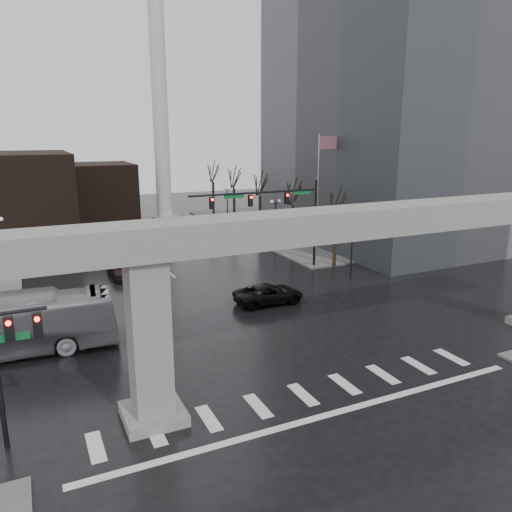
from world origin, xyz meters
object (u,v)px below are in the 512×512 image
object	(u,v)px
pickup_truck	(269,294)
city_bus	(3,327)
signal_mast_arm	(278,207)
far_car	(120,269)

from	to	relation	value
pickup_truck	city_bus	xyz separation A→B (m)	(-17.33, -1.51, 0.99)
pickup_truck	signal_mast_arm	bearing A→B (deg)	-30.77
signal_mast_arm	pickup_truck	xyz separation A→B (m)	(-4.60, -7.36, -5.11)
city_bus	far_car	bearing A→B (deg)	-28.42
far_car	pickup_truck	bearing A→B (deg)	-54.64
city_bus	far_car	world-z (taller)	city_bus
city_bus	far_car	size ratio (longest dim) A/B	2.79
pickup_truck	far_car	world-z (taller)	far_car
signal_mast_arm	pickup_truck	bearing A→B (deg)	-122.01
pickup_truck	city_bus	size ratio (longest dim) A/B	0.42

